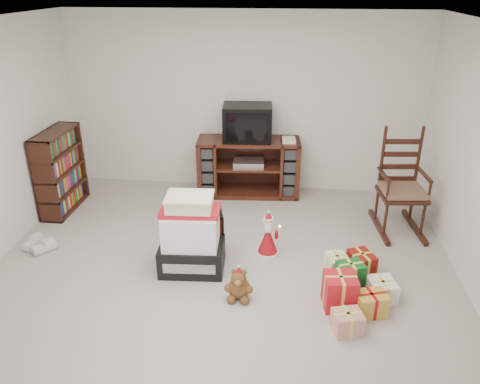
# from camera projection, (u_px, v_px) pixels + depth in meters

# --- Properties ---
(room) EXTENTS (5.01, 5.01, 2.51)m
(room) POSITION_uv_depth(u_px,v_px,m) (215.00, 170.00, 4.31)
(room) COLOR #B0AAA1
(room) RESTS_ON ground
(tv_stand) EXTENTS (1.46, 0.61, 0.81)m
(tv_stand) POSITION_uv_depth(u_px,v_px,m) (249.00, 167.00, 6.65)
(tv_stand) COLOR #462014
(tv_stand) RESTS_ON floor
(bookshelf) EXTENTS (0.30, 0.89, 1.09)m
(bookshelf) POSITION_uv_depth(u_px,v_px,m) (61.00, 172.00, 6.17)
(bookshelf) COLOR #37170F
(bookshelf) RESTS_ON floor
(rocking_chair) EXTENTS (0.61, 0.92, 1.31)m
(rocking_chair) POSITION_uv_depth(u_px,v_px,m) (400.00, 194.00, 5.72)
(rocking_chair) COLOR #37170F
(rocking_chair) RESTS_ON floor
(gift_pile) EXTENTS (0.70, 0.53, 0.85)m
(gift_pile) POSITION_uv_depth(u_px,v_px,m) (191.00, 238.00, 4.91)
(gift_pile) COLOR black
(gift_pile) RESTS_ON floor
(red_suitcase) EXTENTS (0.44, 0.30, 0.61)m
(red_suitcase) POSITION_uv_depth(u_px,v_px,m) (204.00, 234.00, 5.20)
(red_suitcase) COLOR maroon
(red_suitcase) RESTS_ON floor
(stocking) EXTENTS (0.33, 0.24, 0.65)m
(stocking) POSITION_uv_depth(u_px,v_px,m) (192.00, 245.00, 4.87)
(stocking) COLOR #0C6E0C
(stocking) RESTS_ON floor
(teddy_bear) EXTENTS (0.22, 0.19, 0.33)m
(teddy_bear) POSITION_uv_depth(u_px,v_px,m) (239.00, 286.00, 4.53)
(teddy_bear) COLOR brown
(teddy_bear) RESTS_ON floor
(santa_figurine) EXTENTS (0.26, 0.25, 0.53)m
(santa_figurine) POSITION_uv_depth(u_px,v_px,m) (268.00, 238.00, 5.24)
(santa_figurine) COLOR maroon
(santa_figurine) RESTS_ON floor
(mrs_claus_figurine) EXTENTS (0.28, 0.27, 0.58)m
(mrs_claus_figurine) POSITION_uv_depth(u_px,v_px,m) (198.00, 234.00, 5.28)
(mrs_claus_figurine) COLOR maroon
(mrs_claus_figurine) RESTS_ON floor
(sneaker_pair) EXTENTS (0.39, 0.29, 0.10)m
(sneaker_pair) POSITION_uv_depth(u_px,v_px,m) (39.00, 246.00, 5.39)
(sneaker_pair) COLOR silver
(sneaker_pair) RESTS_ON floor
(gift_cluster) EXTENTS (0.76, 1.11, 0.26)m
(gift_cluster) POSITION_uv_depth(u_px,v_px,m) (357.00, 286.00, 4.56)
(gift_cluster) COLOR red
(gift_cluster) RESTS_ON floor
(crt_television) EXTENTS (0.69, 0.52, 0.49)m
(crt_television) POSITION_uv_depth(u_px,v_px,m) (247.00, 123.00, 6.39)
(crt_television) COLOR black
(crt_television) RESTS_ON tv_stand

